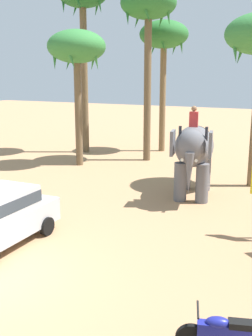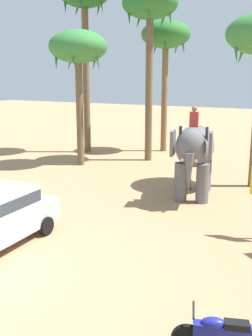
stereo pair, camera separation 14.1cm
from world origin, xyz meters
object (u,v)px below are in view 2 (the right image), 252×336
Objects in this scene: elephant_with_mahout at (194,151)px; palm_tree_far_back at (85,1)px; palm_tree_behind_elephant at (166,39)px; palm_tree_near_hut at (150,10)px; motorcycle_mid_row at (221,335)px; palm_tree_left_of_road at (78,50)px.

palm_tree_far_back is at bearing 147.11° from elephant_with_mahout.
palm_tree_behind_elephant is 0.86× the size of palm_tree_near_hut.
palm_tree_behind_elephant is (-5.56, 9.31, 5.45)m from elephant_with_mahout.
motorcycle_mid_row is at bearing -62.86° from palm_tree_behind_elephant.
palm_tree_near_hut is (-9.00, 15.16, 8.24)m from motorcycle_mid_row.
palm_tree_left_of_road is at bearing -109.78° from palm_tree_behind_elephant.
palm_tree_left_of_road is (-11.81, 12.03, 5.96)m from motorcycle_mid_row.
elephant_with_mahout reaches higher than motorcycle_mid_row.
palm_tree_behind_elephant is 5.67m from palm_tree_far_back.
elephant_with_mahout is 0.47× the size of palm_tree_behind_elephant.
elephant_with_mahout is 0.36× the size of palm_tree_far_back.
palm_tree_near_hut is at bearing 48.17° from palm_tree_left_of_road.
palm_tree_far_back reaches higher than palm_tree_left_of_road.
palm_tree_near_hut is at bearing 130.37° from elephant_with_mahout.
palm_tree_near_hut is at bearing -4.97° from palm_tree_far_back.
palm_tree_behind_elephant is at bearing 98.18° from palm_tree_near_hut.
palm_tree_near_hut is at bearing 120.70° from motorcycle_mid_row.
motorcycle_mid_row is (3.92, -9.18, -1.53)m from elephant_with_mahout.
elephant_with_mahout is 12.14m from palm_tree_behind_elephant.
palm_tree_left_of_road is at bearing -60.54° from palm_tree_far_back.
palm_tree_left_of_road is (-2.33, -6.47, -1.02)m from palm_tree_behind_elephant.
elephant_with_mahout is 10.33m from palm_tree_near_hut.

